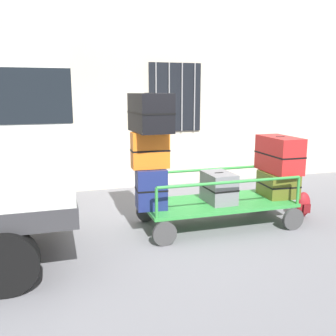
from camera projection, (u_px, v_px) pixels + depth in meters
The scene contains 11 objects.
ground_plane at pixel (169, 229), 5.87m from camera, with size 40.00×40.00×0.00m, color slate.
building_wall at pixel (130, 74), 8.10m from camera, with size 12.00×0.38×5.00m.
luggage_cart at pixel (218, 205), 5.99m from camera, with size 2.44×1.12×0.40m.
cart_railing at pixel (218, 179), 5.90m from camera, with size 2.34×0.98×0.45m.
suitcase_left_bottom at pixel (151, 189), 5.57m from camera, with size 0.48×0.39×0.61m.
suitcase_left_middle at pixel (150, 150), 5.50m from camera, with size 0.57×0.28×0.54m.
suitcase_left_top at pixel (150, 113), 5.36m from camera, with size 0.53×0.81×0.56m.
suitcase_midleft_bottom at pixel (219, 187), 5.92m from camera, with size 0.43×0.61×0.48m.
suitcase_center_bottom at pixel (278, 184), 6.28m from camera, with size 0.56×0.63×0.41m.
suitcase_center_middle at pixel (279, 154), 6.19m from camera, with size 0.44×0.87×0.59m.
backpack at pixel (303, 205), 6.42m from camera, with size 0.27×0.22×0.44m.
Camera 1 is at (-1.65, -5.31, 2.13)m, focal length 39.93 mm.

